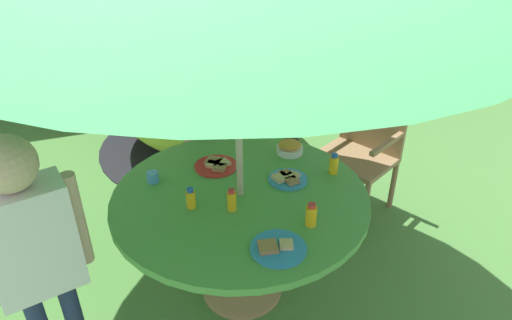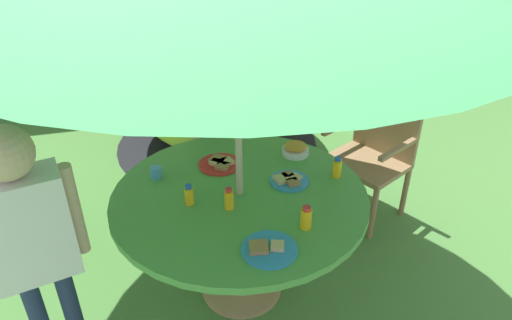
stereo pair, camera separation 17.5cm
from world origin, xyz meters
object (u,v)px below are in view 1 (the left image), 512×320
(juice_bottle_center_back, at_px, (232,200))
(garden_table, at_px, (241,210))
(wooden_chair, at_px, (363,140))
(child_in_pink_shirt, at_px, (190,95))
(plate_near_right, at_px, (216,165))
(dome_tent, at_px, (196,67))
(juice_bottle_far_left, at_px, (311,215))
(child_in_white_shirt, at_px, (31,241))
(plate_front_edge, at_px, (287,178))
(snack_bowl, at_px, (290,148))
(plate_center_front, at_px, (277,248))
(juice_bottle_far_right, at_px, (334,164))
(cup_near, at_px, (153,177))
(juice_bottle_near_left, at_px, (191,198))

(juice_bottle_center_back, bearing_deg, garden_table, 55.49)
(wooden_chair, height_order, child_in_pink_shirt, child_in_pink_shirt)
(plate_near_right, bearing_deg, child_in_pink_shirt, 89.39)
(garden_table, bearing_deg, dome_tent, 83.86)
(wooden_chair, relative_size, juice_bottle_far_left, 8.00)
(child_in_white_shirt, bearing_deg, dome_tent, 47.27)
(wooden_chair, distance_m, plate_front_edge, 1.02)
(wooden_chair, bearing_deg, snack_bowl, -96.72)
(plate_center_front, bearing_deg, plate_front_edge, 62.64)
(dome_tent, distance_m, plate_center_front, 2.37)
(juice_bottle_far_right, bearing_deg, plate_front_edge, 176.93)
(dome_tent, xyz_separation_m, cup_near, (-0.62, -1.62, -0.03))
(wooden_chair, bearing_deg, juice_bottle_near_left, -93.70)
(dome_tent, bearing_deg, juice_bottle_center_back, -99.69)
(juice_bottle_far_right, height_order, juice_bottle_center_back, juice_bottle_far_right)
(child_in_pink_shirt, relative_size, juice_bottle_near_left, 12.22)
(child_in_pink_shirt, height_order, child_in_white_shirt, child_in_pink_shirt)
(child_in_white_shirt, bearing_deg, plate_center_front, -26.80)
(dome_tent, relative_size, juice_bottle_far_right, 15.81)
(snack_bowl, height_order, juice_bottle_near_left, juice_bottle_near_left)
(snack_bowl, bearing_deg, plate_near_right, -178.59)
(juice_bottle_near_left, bearing_deg, cup_near, 116.00)
(snack_bowl, distance_m, cup_near, 0.84)
(dome_tent, relative_size, plate_near_right, 7.77)
(wooden_chair, distance_m, juice_bottle_far_left, 1.32)
(snack_bowl, distance_m, juice_bottle_near_left, 0.78)
(dome_tent, distance_m, child_in_pink_shirt, 0.94)
(plate_center_front, xyz_separation_m, cup_near, (-0.44, 0.75, 0.02))
(juice_bottle_far_right, relative_size, cup_near, 1.90)
(cup_near, bearing_deg, snack_bowl, 3.08)
(garden_table, xyz_separation_m, plate_near_right, (-0.05, 0.31, 0.12))
(snack_bowl, distance_m, juice_bottle_far_right, 0.33)
(cup_near, bearing_deg, garden_table, -33.13)
(child_in_white_shirt, distance_m, plate_center_front, 1.04)
(cup_near, bearing_deg, dome_tent, 68.96)
(juice_bottle_far_left, bearing_deg, juice_bottle_near_left, 146.93)
(plate_near_right, relative_size, cup_near, 3.86)
(juice_bottle_near_left, distance_m, juice_bottle_center_back, 0.21)
(plate_front_edge, height_order, juice_bottle_center_back, juice_bottle_center_back)
(snack_bowl, bearing_deg, juice_bottle_near_left, -153.28)
(wooden_chair, xyz_separation_m, juice_bottle_far_right, (-0.56, -0.56, 0.23))
(child_in_pink_shirt, relative_size, juice_bottle_far_right, 11.34)
(plate_front_edge, relative_size, juice_bottle_far_right, 1.77)
(snack_bowl, height_order, plate_center_front, snack_bowl)
(snack_bowl, bearing_deg, child_in_pink_shirt, 124.27)
(juice_bottle_far_right, bearing_deg, child_in_white_shirt, -170.49)
(juice_bottle_near_left, bearing_deg, juice_bottle_center_back, -25.08)
(child_in_pink_shirt, distance_m, juice_bottle_center_back, 1.12)
(snack_bowl, height_order, juice_bottle_center_back, juice_bottle_center_back)
(child_in_pink_shirt, xyz_separation_m, plate_front_edge, (0.33, -0.96, -0.17))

